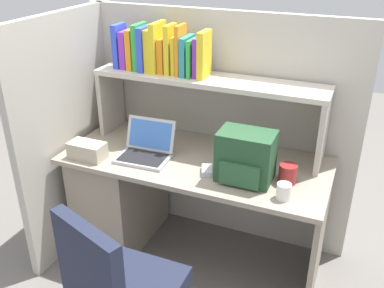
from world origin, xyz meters
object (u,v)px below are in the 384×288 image
at_px(computer_mouse, 207,170).
at_px(paper_cup, 284,191).
at_px(tissue_box, 87,150).
at_px(backpack, 246,157).
at_px(snack_canister, 288,174).
at_px(laptop, 146,149).

relative_size(computer_mouse, paper_cup, 1.22).
bearing_deg(paper_cup, tissue_box, -179.43).
relative_size(backpack, tissue_box, 1.36).
distance_m(paper_cup, snack_canister, 0.16).
distance_m(laptop, snack_canister, 0.85).
height_order(computer_mouse, paper_cup, paper_cup).
bearing_deg(backpack, paper_cup, -24.98).
bearing_deg(paper_cup, backpack, 155.02).
bearing_deg(tissue_box, backpack, 7.95).
xyz_separation_m(laptop, paper_cup, (0.87, -0.14, -0.01)).
bearing_deg(computer_mouse, paper_cup, -32.93).
bearing_deg(snack_canister, laptop, -178.13).
xyz_separation_m(computer_mouse, tissue_box, (-0.73, -0.11, 0.03)).
relative_size(tissue_box, snack_canister, 2.00).
relative_size(paper_cup, tissue_box, 0.39).
height_order(backpack, paper_cup, backpack).
relative_size(laptop, snack_canister, 2.94).
bearing_deg(paper_cup, snack_canister, 95.22).
bearing_deg(backpack, computer_mouse, -175.63).
bearing_deg(laptop, paper_cup, -8.93).
distance_m(computer_mouse, paper_cup, 0.47).
bearing_deg(laptop, tissue_box, -155.23).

